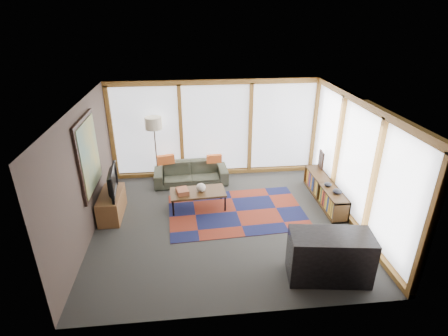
{
  "coord_description": "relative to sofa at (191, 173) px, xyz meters",
  "views": [
    {
      "loc": [
        -0.71,
        -6.32,
        4.22
      ],
      "look_at": [
        0.0,
        0.4,
        1.1
      ],
      "focal_mm": 28.0,
      "sensor_mm": 36.0,
      "label": 1
    }
  ],
  "objects": [
    {
      "name": "ground",
      "position": [
        0.71,
        -1.95,
        -0.28
      ],
      "size": [
        5.5,
        5.5,
        0.0
      ],
      "primitive_type": "plane",
      "color": "#2D2D2B",
      "rests_on": "ground"
    },
    {
      "name": "room_envelope",
      "position": [
        1.2,
        -1.39,
        1.26
      ],
      "size": [
        5.52,
        5.02,
        2.62
      ],
      "color": "#443530",
      "rests_on": "ground"
    },
    {
      "name": "rug",
      "position": [
        0.99,
        -1.56,
        -0.27
      ],
      "size": [
        3.12,
        2.1,
        0.01
      ],
      "primitive_type": "cube",
      "rotation": [
        0.0,
        0.0,
        0.05
      ],
      "color": "maroon",
      "rests_on": "ground"
    },
    {
      "name": "sofa",
      "position": [
        0.0,
        0.0,
        0.0
      ],
      "size": [
        1.92,
        0.82,
        0.55
      ],
      "primitive_type": "imported",
      "rotation": [
        0.0,
        0.0,
        0.04
      ],
      "color": "#313528",
      "rests_on": "ground"
    },
    {
      "name": "pillow_left",
      "position": [
        -0.63,
        0.04,
        0.4
      ],
      "size": [
        0.46,
        0.24,
        0.24
      ],
      "primitive_type": "cube",
      "rotation": [
        0.0,
        0.0,
        0.26
      ],
      "color": "#D35E26",
      "rests_on": "sofa"
    },
    {
      "name": "pillow_right",
      "position": [
        0.61,
        0.0,
        0.38
      ],
      "size": [
        0.4,
        0.15,
        0.21
      ],
      "primitive_type": "cube",
      "rotation": [
        0.0,
        0.0,
        0.09
      ],
      "color": "#D35E26",
      "rests_on": "sofa"
    },
    {
      "name": "floor_lamp",
      "position": [
        -0.88,
        0.28,
        0.59
      ],
      "size": [
        0.44,
        0.44,
        1.73
      ],
      "primitive_type": null,
      "color": "#2F2219",
      "rests_on": "ground"
    },
    {
      "name": "coffee_table",
      "position": [
        0.14,
        -1.28,
        -0.07
      ],
      "size": [
        1.28,
        0.71,
        0.41
      ],
      "primitive_type": null,
      "rotation": [
        0.0,
        0.0,
        0.08
      ],
      "color": "#331F0E",
      "rests_on": "ground"
    },
    {
      "name": "book_stack",
      "position": [
        -0.21,
        -1.32,
        0.19
      ],
      "size": [
        0.32,
        0.36,
        0.1
      ],
      "primitive_type": "cube",
      "rotation": [
        0.0,
        0.0,
        0.24
      ],
      "color": "brown",
      "rests_on": "coffee_table"
    },
    {
      "name": "vase",
      "position": [
        0.21,
        -1.27,
        0.23
      ],
      "size": [
        0.26,
        0.26,
        0.19
      ],
      "primitive_type": "ellipsoid",
      "rotation": [
        0.0,
        0.0,
        -0.19
      ],
      "color": "beige",
      "rests_on": "coffee_table"
    },
    {
      "name": "bookshelf",
      "position": [
        3.14,
        -1.28,
        -0.03
      ],
      "size": [
        0.36,
        1.99,
        0.5
      ],
      "primitive_type": null,
      "color": "#331F0E",
      "rests_on": "ground"
    },
    {
      "name": "bowl_a",
      "position": [
        3.18,
        -1.84,
        0.27
      ],
      "size": [
        0.22,
        0.22,
        0.1
      ],
      "primitive_type": "ellipsoid",
      "rotation": [
        0.0,
        0.0,
        -0.07
      ],
      "color": "black",
      "rests_on": "bookshelf"
    },
    {
      "name": "bowl_b",
      "position": [
        3.1,
        -1.48,
        0.27
      ],
      "size": [
        0.2,
        0.2,
        0.09
      ],
      "primitive_type": "ellipsoid",
      "rotation": [
        0.0,
        0.0,
        -0.13
      ],
      "color": "black",
      "rests_on": "bookshelf"
    },
    {
      "name": "shelf_picture",
      "position": [
        3.29,
        -0.49,
        0.44
      ],
      "size": [
        0.08,
        0.34,
        0.44
      ],
      "primitive_type": "cube",
      "rotation": [
        0.0,
        0.0,
        -0.1
      ],
      "color": "black",
      "rests_on": "bookshelf"
    },
    {
      "name": "tv_console",
      "position": [
        -1.76,
        -1.42,
        -0.01
      ],
      "size": [
        0.45,
        1.08,
        0.54
      ],
      "primitive_type": "cube",
      "color": "brown",
      "rests_on": "ground"
    },
    {
      "name": "television",
      "position": [
        -1.75,
        -1.41,
        0.55
      ],
      "size": [
        0.23,
        1.01,
        0.58
      ],
      "primitive_type": "imported",
      "rotation": [
        0.0,
        0.0,
        1.67
      ],
      "color": "black",
      "rests_on": "tv_console"
    },
    {
      "name": "bar_counter",
      "position": [
        2.25,
        -3.8,
        0.15
      ],
      "size": [
        1.42,
        0.81,
        0.85
      ],
      "primitive_type": "cube",
      "rotation": [
        0.0,
        0.0,
        -0.14
      ],
      "color": "black",
      "rests_on": "ground"
    }
  ]
}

